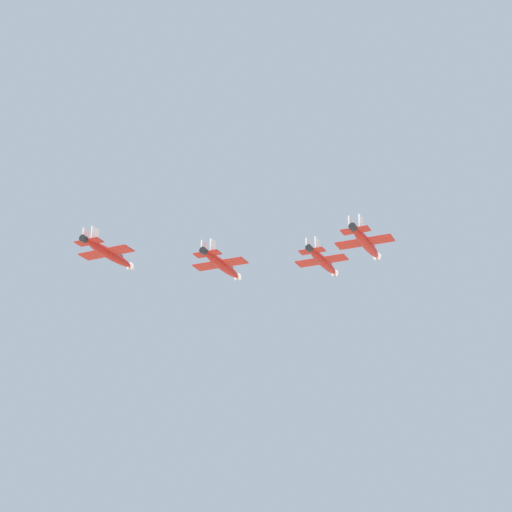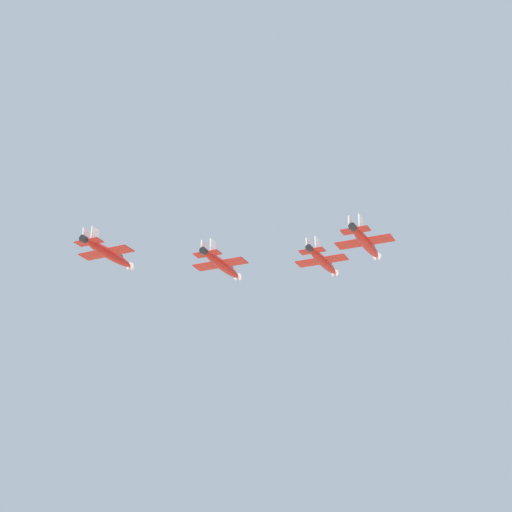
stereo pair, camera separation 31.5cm
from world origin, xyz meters
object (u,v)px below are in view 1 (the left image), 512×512
at_px(jet_left_wingman, 222,265).
at_px(jet_right_wingman, 366,243).
at_px(jet_lead, 323,261).
at_px(jet_left_outer, 109,253).

height_order(jet_left_wingman, jet_right_wingman, jet_left_wingman).
height_order(jet_lead, jet_right_wingman, jet_lead).
relative_size(jet_lead, jet_left_outer, 1.04).
bearing_deg(jet_right_wingman, jet_lead, 39.34).
bearing_deg(jet_lead, jet_right_wingman, -140.11).
bearing_deg(jet_left_wingman, jet_lead, -41.29).
bearing_deg(jet_right_wingman, jet_left_wingman, 88.98).
distance_m(jet_right_wingman, jet_left_outer, 49.28).
height_order(jet_right_wingman, jet_left_outer, jet_right_wingman).
bearing_deg(jet_lead, jet_left_wingman, 139.16).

